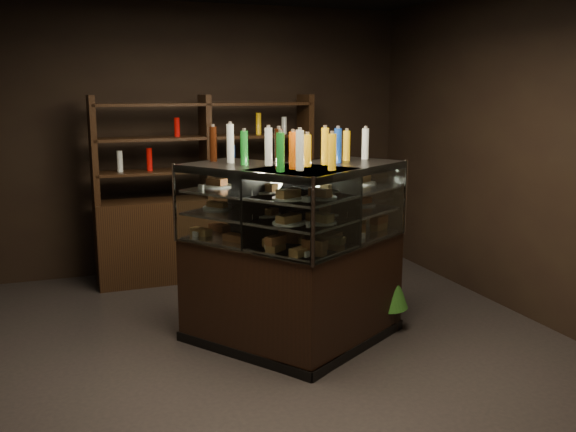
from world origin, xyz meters
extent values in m
plane|color=black|center=(0.00, 0.00, 0.00)|extent=(5.00, 5.00, 0.00)
cube|color=black|center=(0.00, 2.50, 1.50)|extent=(5.00, 0.02, 3.00)
cube|color=black|center=(0.00, -2.50, 1.50)|extent=(5.00, 0.02, 3.00)
cube|color=black|center=(2.50, 0.00, 1.50)|extent=(0.02, 5.00, 3.00)
cube|color=black|center=(0.52, -0.18, 0.43)|extent=(1.47, 1.27, 0.86)
cube|color=black|center=(0.52, -0.18, 0.04)|extent=(1.51, 1.30, 0.08)
cube|color=black|center=(0.52, -0.18, 1.44)|extent=(1.47, 1.27, 0.06)
cube|color=silver|center=(0.52, -0.18, 0.87)|extent=(1.40, 1.19, 0.02)
cube|color=silver|center=(0.52, -0.18, 1.08)|extent=(1.40, 1.19, 0.02)
cube|color=silver|center=(0.52, -0.18, 1.26)|extent=(1.40, 1.19, 0.02)
cube|color=white|center=(0.70, -0.47, 1.17)|extent=(1.12, 0.71, 0.61)
cylinder|color=silver|center=(1.26, -0.11, 1.17)|extent=(0.03, 0.03, 0.63)
cylinder|color=silver|center=(0.14, -0.81, 1.17)|extent=(0.03, 0.03, 0.63)
cube|color=black|center=(0.04, -0.08, 0.43)|extent=(1.29, 1.46, 0.86)
cube|color=black|center=(0.04, -0.08, 0.04)|extent=(1.33, 1.51, 0.08)
cube|color=black|center=(0.04, -0.08, 1.44)|extent=(1.29, 1.46, 0.06)
cube|color=silver|center=(0.04, -0.08, 0.87)|extent=(1.22, 1.39, 0.02)
cube|color=silver|center=(0.04, -0.08, 1.08)|extent=(1.22, 1.39, 0.02)
cube|color=silver|center=(0.04, -0.08, 1.26)|extent=(1.22, 1.39, 0.02)
cube|color=white|center=(-0.24, -0.28, 1.17)|extent=(0.76, 1.09, 0.61)
cylinder|color=silver|center=(0.14, -0.81, 1.17)|extent=(0.03, 0.03, 0.63)
cylinder|color=silver|center=(-0.61, 0.27, 1.17)|extent=(0.03, 0.03, 0.63)
cube|color=#B66E41|center=(0.07, -0.51, 0.91)|extent=(0.20, 0.17, 0.06)
cube|color=#B66E41|center=(0.38, -0.31, 0.91)|extent=(0.20, 0.17, 0.06)
cube|color=#B66E41|center=(0.70, -0.11, 0.91)|extent=(0.20, 0.17, 0.06)
cube|color=#B66E41|center=(1.01, 0.09, 0.91)|extent=(0.20, 0.17, 0.06)
cylinder|color=white|center=(0.10, -0.45, 1.09)|extent=(0.24, 0.24, 0.02)
cube|color=#B66E41|center=(0.10, -0.45, 1.13)|extent=(0.19, 0.16, 0.05)
cylinder|color=white|center=(0.52, -0.18, 1.09)|extent=(0.24, 0.24, 0.02)
cube|color=#B66E41|center=(0.52, -0.18, 1.13)|extent=(0.19, 0.16, 0.05)
cylinder|color=white|center=(0.95, 0.09, 1.09)|extent=(0.24, 0.24, 0.02)
cube|color=#B66E41|center=(0.95, 0.09, 1.13)|extent=(0.19, 0.16, 0.05)
cylinder|color=white|center=(0.10, -0.45, 1.28)|extent=(0.24, 0.24, 0.02)
cube|color=#B66E41|center=(0.10, -0.45, 1.31)|extent=(0.19, 0.16, 0.05)
cylinder|color=white|center=(0.52, -0.18, 1.28)|extent=(0.24, 0.24, 0.02)
cube|color=#B66E41|center=(0.52, -0.18, 1.31)|extent=(0.19, 0.16, 0.05)
cylinder|color=white|center=(0.95, 0.09, 1.28)|extent=(0.24, 0.24, 0.02)
cube|color=#B66E41|center=(0.95, 0.09, 1.31)|extent=(0.19, 0.16, 0.05)
cube|color=#B66E41|center=(-0.30, 0.36, 0.91)|extent=(0.18, 0.20, 0.06)
cube|color=#B66E41|center=(-0.09, 0.05, 0.91)|extent=(0.18, 0.20, 0.06)
cube|color=#B66E41|center=(0.12, -0.25, 0.91)|extent=(0.18, 0.20, 0.06)
cube|color=#B66E41|center=(0.33, -0.56, 0.91)|extent=(0.18, 0.20, 0.06)
cylinder|color=white|center=(-0.25, 0.33, 1.09)|extent=(0.24, 0.24, 0.02)
cube|color=#B66E41|center=(-0.25, 0.33, 1.13)|extent=(0.17, 0.19, 0.05)
cylinder|color=white|center=(0.04, -0.08, 1.09)|extent=(0.24, 0.24, 0.02)
cube|color=#B66E41|center=(0.04, -0.08, 1.13)|extent=(0.17, 0.19, 0.05)
cylinder|color=white|center=(0.32, -0.50, 1.09)|extent=(0.24, 0.24, 0.02)
cube|color=#B66E41|center=(0.32, -0.50, 1.13)|extent=(0.17, 0.19, 0.05)
cylinder|color=white|center=(-0.25, 0.33, 1.28)|extent=(0.24, 0.24, 0.02)
cube|color=#B66E41|center=(-0.25, 0.33, 1.31)|extent=(0.17, 0.19, 0.05)
cylinder|color=white|center=(0.04, -0.08, 1.28)|extent=(0.24, 0.24, 0.02)
cube|color=#B66E41|center=(0.04, -0.08, 1.31)|extent=(0.17, 0.19, 0.05)
cylinder|color=white|center=(0.32, -0.50, 1.28)|extent=(0.24, 0.24, 0.02)
cube|color=#B66E41|center=(0.32, -0.50, 1.31)|extent=(0.17, 0.19, 0.05)
cylinder|color=black|center=(0.05, -0.48, 1.61)|extent=(0.06, 0.06, 0.28)
cylinder|color=silver|center=(0.05, -0.48, 1.76)|extent=(0.03, 0.03, 0.02)
cylinder|color=#147223|center=(0.21, -0.38, 1.61)|extent=(0.06, 0.06, 0.28)
cylinder|color=silver|center=(0.21, -0.38, 1.76)|extent=(0.03, 0.03, 0.02)
cylinder|color=#B20C0A|center=(0.37, -0.28, 1.61)|extent=(0.06, 0.06, 0.28)
cylinder|color=silver|center=(0.37, -0.28, 1.76)|extent=(0.03, 0.03, 0.02)
cylinder|color=yellow|center=(0.52, -0.18, 1.61)|extent=(0.06, 0.06, 0.28)
cylinder|color=silver|center=(0.52, -0.18, 1.76)|extent=(0.03, 0.03, 0.02)
cylinder|color=#D8590A|center=(0.68, -0.08, 1.61)|extent=(0.06, 0.06, 0.28)
cylinder|color=silver|center=(0.68, -0.08, 1.76)|extent=(0.03, 0.03, 0.02)
cylinder|color=#0F38B2|center=(0.83, 0.02, 1.61)|extent=(0.06, 0.06, 0.28)
cylinder|color=silver|center=(0.83, 0.02, 1.76)|extent=(0.03, 0.03, 0.02)
cylinder|color=silver|center=(0.99, 0.12, 1.61)|extent=(0.06, 0.06, 0.28)
cylinder|color=silver|center=(0.99, 0.12, 1.76)|extent=(0.03, 0.03, 0.02)
cylinder|color=black|center=(-0.28, 0.37, 1.61)|extent=(0.06, 0.06, 0.28)
cylinder|color=silver|center=(-0.28, 0.37, 1.76)|extent=(0.03, 0.03, 0.02)
cylinder|color=#147223|center=(-0.17, 0.22, 1.61)|extent=(0.06, 0.06, 0.28)
cylinder|color=silver|center=(-0.17, 0.22, 1.76)|extent=(0.03, 0.03, 0.02)
cylinder|color=#B20C0A|center=(-0.07, 0.07, 1.61)|extent=(0.06, 0.06, 0.28)
cylinder|color=silver|center=(-0.07, 0.07, 1.76)|extent=(0.03, 0.03, 0.02)
cylinder|color=yellow|center=(0.04, -0.08, 1.61)|extent=(0.06, 0.06, 0.28)
cylinder|color=silver|center=(0.04, -0.08, 1.76)|extent=(0.03, 0.03, 0.02)
cylinder|color=#D8590A|center=(0.14, -0.24, 1.61)|extent=(0.06, 0.06, 0.28)
cylinder|color=silver|center=(0.14, -0.24, 1.76)|extent=(0.03, 0.03, 0.02)
cylinder|color=#0F38B2|center=(0.25, -0.39, 1.61)|extent=(0.06, 0.06, 0.28)
cylinder|color=silver|center=(0.25, -0.39, 1.76)|extent=(0.03, 0.03, 0.02)
cylinder|color=silver|center=(0.35, -0.54, 1.61)|extent=(0.06, 0.06, 0.28)
cylinder|color=silver|center=(0.35, -0.54, 1.76)|extent=(0.03, 0.03, 0.02)
cylinder|color=black|center=(1.14, -0.04, 0.10)|extent=(0.26, 0.26, 0.20)
cone|color=#1E611B|center=(1.14, -0.04, 0.47)|extent=(0.40, 0.40, 0.55)
cone|color=#1E611B|center=(1.14, -0.04, 0.65)|extent=(0.31, 0.31, 0.38)
cube|color=black|center=(0.04, 2.05, 0.45)|extent=(2.40, 0.48, 0.90)
cube|color=black|center=(-1.12, 2.02, 1.45)|extent=(0.07, 0.38, 1.10)
cube|color=black|center=(0.04, 2.05, 1.45)|extent=(0.07, 0.38, 1.10)
cube|color=black|center=(1.21, 2.08, 1.45)|extent=(0.07, 0.38, 1.10)
cube|color=black|center=(0.04, 2.05, 1.20)|extent=(2.35, 0.44, 0.03)
cube|color=black|center=(0.04, 2.05, 1.55)|extent=(2.35, 0.44, 0.03)
cube|color=black|center=(0.04, 2.05, 1.90)|extent=(2.35, 0.44, 0.03)
cylinder|color=black|center=(-0.87, 2.03, 1.32)|extent=(0.06, 0.06, 0.22)
cylinder|color=#147223|center=(-0.56, 2.03, 1.32)|extent=(0.06, 0.06, 0.22)
cylinder|color=#B20C0A|center=(-0.26, 2.04, 1.32)|extent=(0.06, 0.06, 0.22)
cylinder|color=yellow|center=(0.04, 2.05, 1.32)|extent=(0.06, 0.06, 0.22)
cylinder|color=#D8590A|center=(0.34, 2.06, 1.32)|extent=(0.06, 0.06, 0.22)
cylinder|color=#0F38B2|center=(0.65, 2.07, 1.32)|extent=(0.06, 0.06, 0.22)
cylinder|color=silver|center=(0.95, 2.07, 1.32)|extent=(0.06, 0.06, 0.22)
camera|label=1|loc=(-1.45, -4.77, 2.05)|focal=40.00mm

